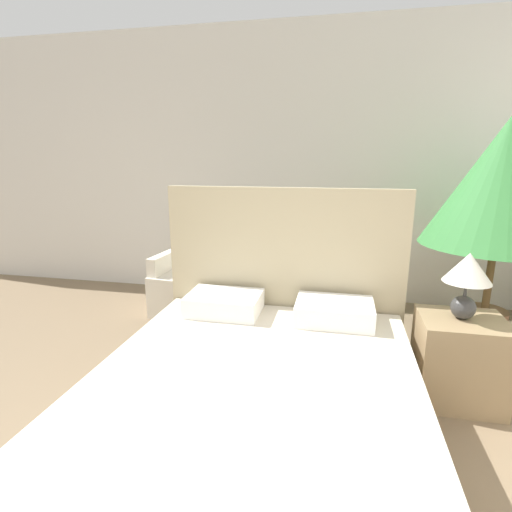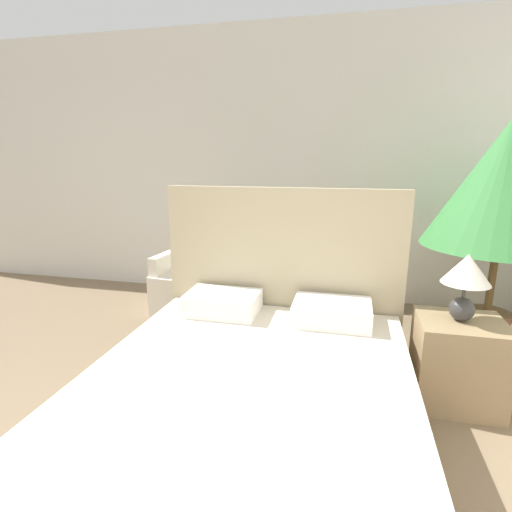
{
  "view_description": "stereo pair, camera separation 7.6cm",
  "coord_description": "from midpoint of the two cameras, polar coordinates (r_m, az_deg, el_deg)",
  "views": [
    {
      "loc": [
        0.64,
        -0.59,
        1.56
      ],
      "look_at": [
        -0.05,
        2.69,
        0.72
      ],
      "focal_mm": 28.0,
      "sensor_mm": 36.0,
      "label": 1
    },
    {
      "loc": [
        0.71,
        -0.57,
        1.56
      ],
      "look_at": [
        -0.05,
        2.69,
        0.72
      ],
      "focal_mm": 28.0,
      "sensor_mm": 36.0,
      "label": 2
    }
  ],
  "objects": [
    {
      "name": "armchair_near_window_left",
      "position": [
        4.21,
        -8.57,
        -4.0
      ],
      "size": [
        0.66,
        0.77,
        0.8
      ],
      "rotation": [
        0.0,
        0.0,
        -0.1
      ],
      "color": "silver",
      "rests_on": "ground_plane"
    },
    {
      "name": "armchair_near_window_right",
      "position": [
        3.97,
        4.59,
        -5.02
      ],
      "size": [
        0.63,
        0.74,
        0.8
      ],
      "rotation": [
        0.0,
        0.0,
        -0.05
      ],
      "color": "silver",
      "rests_on": "ground_plane"
    },
    {
      "name": "table_lamp",
      "position": [
        2.76,
        28.52,
        -2.57
      ],
      "size": [
        0.29,
        0.29,
        0.43
      ],
      "color": "#333333",
      "rests_on": "nightstand"
    },
    {
      "name": "wall_back",
      "position": [
        4.45,
        4.58,
        12.58
      ],
      "size": [
        10.0,
        0.06,
        2.9
      ],
      "color": "silver",
      "rests_on": "ground_plane"
    },
    {
      "name": "nightstand",
      "position": [
        2.95,
        27.47,
        -13.28
      ],
      "size": [
        0.52,
        0.45,
        0.56
      ],
      "color": "#937A56",
      "rests_on": "ground_plane"
    },
    {
      "name": "potted_palm",
      "position": [
        3.73,
        32.6,
        8.38
      ],
      "size": [
        1.19,
        1.19,
        1.88
      ],
      "color": "brown",
      "rests_on": "ground_plane"
    },
    {
      "name": "bed",
      "position": [
        2.28,
        0.12,
        -20.23
      ],
      "size": [
        1.75,
        2.18,
        1.35
      ],
      "color": "#8C7A5B",
      "rests_on": "ground_plane"
    }
  ]
}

